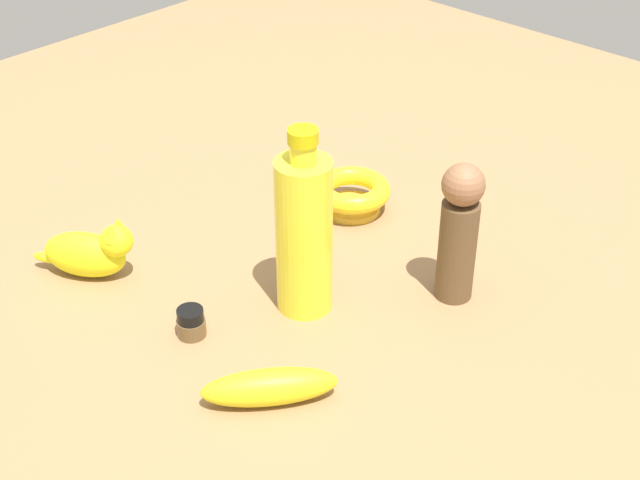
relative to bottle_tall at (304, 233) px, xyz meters
The scene contains 7 objects.
ground 0.13m from the bottle_tall, 22.94° to the left, with size 2.00×2.00×0.00m, color #936D47.
bottle_tall is the anchor object (origin of this frame).
banana 0.21m from the bottle_tall, 148.52° to the right, with size 0.16×0.04×0.04m, color yellow.
cat_figurine 0.31m from the bottle_tall, 120.23° to the left, with size 0.10×0.14×0.09m.
person_figure_adult 0.20m from the bottle_tall, 40.59° to the right, with size 0.07×0.07×0.20m.
nail_polish_jar 0.18m from the bottle_tall, 156.81° to the left, with size 0.04×0.04×0.04m.
bowl 0.26m from the bottle_tall, 26.86° to the left, with size 0.12×0.12×0.05m.
Camera 1 is at (-0.74, -0.69, 0.74)m, focal length 51.76 mm.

